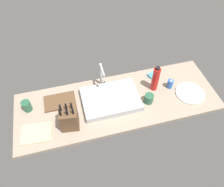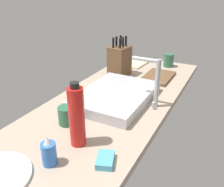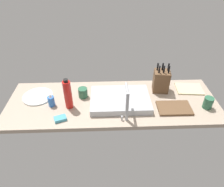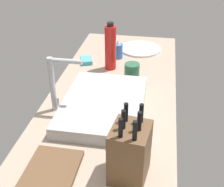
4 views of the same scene
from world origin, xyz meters
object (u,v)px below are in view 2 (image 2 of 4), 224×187
(sink_basin, at_px, (116,96))
(water_bottle, at_px, (77,116))
(faucet, at_px, (154,79))
(knife_block, at_px, (119,60))
(soap_bottle, at_px, (49,153))
(dish_towel, at_px, (134,63))
(coffee_mug, at_px, (169,60))
(cutting_board, at_px, (158,77))
(dish_sponge, at_px, (105,160))
(ceramic_cup, at_px, (67,115))

(sink_basin, relative_size, water_bottle, 1.84)
(faucet, relative_size, knife_block, 0.97)
(soap_bottle, relative_size, dish_towel, 0.49)
(coffee_mug, bearing_deg, cutting_board, 1.60)
(sink_basin, height_order, coffee_mug, coffee_mug)
(water_bottle, bearing_deg, knife_block, -165.69)
(dish_towel, bearing_deg, cutting_board, 51.04)
(cutting_board, bearing_deg, soap_bottle, -4.67)
(dish_sponge, bearing_deg, sink_basin, -157.52)
(cutting_board, bearing_deg, knife_block, -77.22)
(knife_block, xyz_separation_m, dish_towel, (-0.27, -0.00, -0.10))
(sink_basin, xyz_separation_m, dish_towel, (-0.64, -0.16, -0.02))
(faucet, xyz_separation_m, dish_towel, (-0.61, -0.36, -0.15))
(water_bottle, distance_m, coffee_mug, 1.12)
(soap_bottle, distance_m, coffee_mug, 1.26)
(dish_towel, relative_size, coffee_mug, 2.39)
(sink_basin, distance_m, soap_bottle, 0.56)
(cutting_board, height_order, ceramic_cup, ceramic_cup)
(water_bottle, distance_m, ceramic_cup, 0.19)
(soap_bottle, distance_m, ceramic_cup, 0.27)
(ceramic_cup, height_order, dish_sponge, ceramic_cup)
(water_bottle, xyz_separation_m, ceramic_cup, (-0.10, -0.13, -0.08))
(faucet, bearing_deg, dish_sponge, -0.42)
(sink_basin, bearing_deg, dish_towel, -165.90)
(dish_towel, xyz_separation_m, dish_sponge, (1.11, 0.35, 0.01))
(sink_basin, height_order, dish_towel, sink_basin)
(dish_sponge, bearing_deg, faucet, 179.58)
(water_bottle, bearing_deg, faucet, 160.84)
(soap_bottle, distance_m, dish_sponge, 0.20)
(faucet, bearing_deg, dish_towel, -149.62)
(soap_bottle, relative_size, coffee_mug, 1.18)
(water_bottle, relative_size, dish_sponge, 2.95)
(sink_basin, distance_m, water_bottle, 0.43)
(coffee_mug, height_order, ceramic_cup, coffee_mug)
(water_bottle, relative_size, coffee_mug, 2.73)
(soap_bottle, bearing_deg, dish_towel, -171.43)
(cutting_board, distance_m, soap_bottle, 1.00)
(water_bottle, distance_m, dish_sponge, 0.20)
(dish_towel, height_order, coffee_mug, coffee_mug)
(knife_block, xyz_separation_m, coffee_mug, (-0.33, 0.25, -0.05))
(faucet, distance_m, cutting_board, 0.43)
(cutting_board, bearing_deg, faucet, 13.47)
(sink_basin, xyz_separation_m, water_bottle, (0.42, 0.04, 0.10))
(knife_block, relative_size, water_bottle, 0.98)
(water_bottle, relative_size, dish_towel, 1.14)
(cutting_board, bearing_deg, sink_basin, -13.28)
(dish_sponge, bearing_deg, cutting_board, -174.15)
(dish_sponge, bearing_deg, water_bottle, -108.61)
(water_bottle, bearing_deg, soap_bottle, -8.25)
(faucet, relative_size, cutting_board, 0.94)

